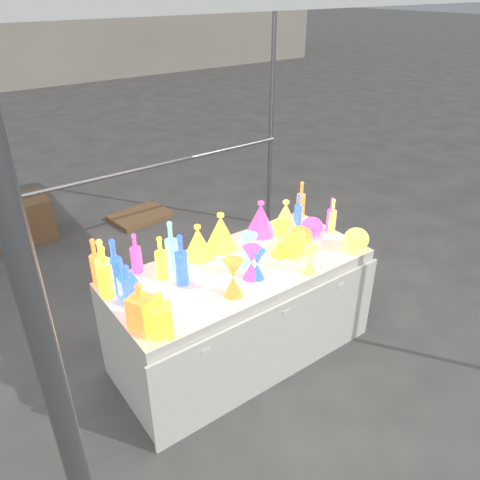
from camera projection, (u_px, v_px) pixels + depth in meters
ground at (240, 350)px, 3.53m from camera, size 80.00×80.00×0.00m
display_table at (241, 311)px, 3.34m from camera, size 1.84×0.83×0.75m
cardboard_box_closed at (20, 220)px, 4.93m from camera, size 0.65×0.49×0.46m
cardboard_box_flat at (140, 216)px, 5.47m from camera, size 0.70×0.55×0.06m
bottle_0 at (105, 271)px, 2.78m from camera, size 0.09×0.09×0.35m
bottle_1 at (115, 266)px, 2.81m from camera, size 0.10×0.10×0.37m
bottle_2 at (96, 262)px, 2.89m from camera, size 0.09×0.09×0.33m
bottle_3 at (136, 253)px, 3.04m from camera, size 0.09×0.09×0.28m
bottle_4 at (103, 268)px, 2.78m from camera, size 0.12×0.12×0.38m
bottle_5 at (171, 247)px, 3.01m from camera, size 0.10×0.10×0.37m
bottle_6 at (161, 257)px, 2.97m from camera, size 0.10×0.10×0.30m
bottle_7 at (181, 260)px, 2.90m from camera, size 0.09×0.09×0.35m
decanter_0 at (161, 314)px, 2.49m from camera, size 0.15×0.15×0.28m
decanter_1 at (141, 306)px, 2.53m from camera, size 0.16×0.16×0.29m
decanter_2 at (127, 283)px, 2.76m from camera, size 0.10×0.10×0.25m
hourglass_0 at (233, 278)px, 2.81m from camera, size 0.15×0.15×0.25m
hourglass_1 at (251, 263)px, 2.98m from camera, size 0.15×0.15×0.23m
hourglass_2 at (310, 260)px, 3.04m from camera, size 0.11×0.11×0.20m
hourglass_3 at (249, 251)px, 3.10m from camera, size 0.14×0.14×0.24m
hourglass_4 at (280, 240)px, 3.22m from camera, size 0.13×0.13×0.25m
hourglass_5 at (257, 264)px, 2.99m from camera, size 0.13×0.13×0.20m
globe_0 at (295, 246)px, 3.25m from camera, size 0.20×0.20×0.14m
globe_1 at (356, 240)px, 3.33m from camera, size 0.20×0.20×0.14m
globe_2 at (301, 238)px, 3.37m from camera, size 0.19×0.19×0.14m
globe_3 at (312, 228)px, 3.50m from camera, size 0.22×0.22×0.13m
lampshade_0 at (221, 231)px, 3.31m from camera, size 0.29×0.29×0.27m
lampshade_1 at (198, 241)px, 3.21m from camera, size 0.23×0.23×0.25m
lampshade_2 at (261, 218)px, 3.50m from camera, size 0.23×0.23×0.27m
lampshade_3 at (285, 217)px, 3.52m from camera, size 0.25×0.25×0.26m
bottle_8 at (298, 210)px, 3.62m from camera, size 0.07×0.07×0.27m
bottle_9 at (301, 199)px, 3.75m from camera, size 0.08×0.08×0.30m
bottle_10 at (331, 215)px, 3.54m from camera, size 0.07×0.07×0.28m
bottle_11 at (332, 215)px, 3.53m from camera, size 0.08×0.08×0.27m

